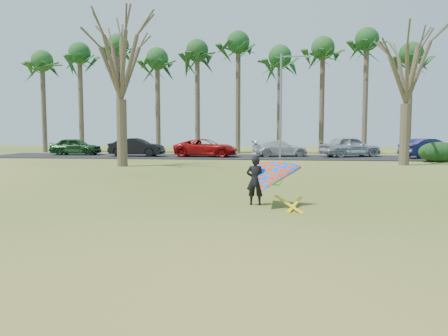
# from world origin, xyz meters

# --- Properties ---
(ground) EXTENTS (100.00, 100.00, 0.00)m
(ground) POSITION_xyz_m (0.00, 0.00, 0.00)
(ground) COLOR #295512
(ground) RESTS_ON ground
(parking_strip) EXTENTS (46.00, 7.00, 0.06)m
(parking_strip) POSITION_xyz_m (0.00, 25.00, 0.03)
(parking_strip) COLOR black
(parking_strip) RESTS_ON ground
(palm_0) EXTENTS (4.84, 4.84, 10.84)m
(palm_0) POSITION_xyz_m (-22.00, 31.00, 9.17)
(palm_0) COLOR #4D3C2E
(palm_0) RESTS_ON ground
(palm_1) EXTENTS (4.84, 4.84, 11.54)m
(palm_1) POSITION_xyz_m (-18.00, 31.00, 9.85)
(palm_1) COLOR brown
(palm_1) RESTS_ON ground
(palm_2) EXTENTS (4.84, 4.84, 12.24)m
(palm_2) POSITION_xyz_m (-14.00, 31.00, 10.52)
(palm_2) COLOR brown
(palm_2) RESTS_ON ground
(palm_3) EXTENTS (4.84, 4.84, 10.84)m
(palm_3) POSITION_xyz_m (-10.00, 31.00, 9.17)
(palm_3) COLOR #493B2B
(palm_3) RESTS_ON ground
(palm_4) EXTENTS (4.84, 4.84, 11.54)m
(palm_4) POSITION_xyz_m (-6.00, 31.00, 9.85)
(palm_4) COLOR #493B2C
(palm_4) RESTS_ON ground
(palm_5) EXTENTS (4.84, 4.84, 12.24)m
(palm_5) POSITION_xyz_m (-2.00, 31.00, 10.52)
(palm_5) COLOR #453929
(palm_5) RESTS_ON ground
(palm_6) EXTENTS (4.84, 4.84, 10.84)m
(palm_6) POSITION_xyz_m (2.00, 31.00, 9.17)
(palm_6) COLOR #49392C
(palm_6) RESTS_ON ground
(palm_7) EXTENTS (4.84, 4.84, 11.54)m
(palm_7) POSITION_xyz_m (6.00, 31.00, 9.85)
(palm_7) COLOR #4A3A2C
(palm_7) RESTS_ON ground
(palm_8) EXTENTS (4.84, 4.84, 12.24)m
(palm_8) POSITION_xyz_m (10.00, 31.00, 10.52)
(palm_8) COLOR brown
(palm_8) RESTS_ON ground
(palm_9) EXTENTS (4.84, 4.84, 10.84)m
(palm_9) POSITION_xyz_m (14.00, 31.00, 9.17)
(palm_9) COLOR brown
(palm_9) RESTS_ON ground
(bare_tree_left) EXTENTS (6.60, 6.60, 9.70)m
(bare_tree_left) POSITION_xyz_m (-8.00, 15.00, 6.92)
(bare_tree_left) COLOR #46382A
(bare_tree_left) RESTS_ON ground
(bare_tree_right) EXTENTS (6.27, 6.27, 9.21)m
(bare_tree_right) POSITION_xyz_m (10.00, 18.00, 6.57)
(bare_tree_right) COLOR #453829
(bare_tree_right) RESTS_ON ground
(streetlight) EXTENTS (2.28, 0.18, 8.00)m
(streetlight) POSITION_xyz_m (2.16, 22.00, 4.46)
(streetlight) COLOR gray
(streetlight) RESTS_ON ground
(hedge_near) EXTENTS (2.91, 1.32, 1.46)m
(hedge_near) POSITION_xyz_m (13.25, 20.99, 0.73)
(hedge_near) COLOR black
(hedge_near) RESTS_ON ground
(car_0) EXTENTS (4.53, 1.98, 1.52)m
(car_0) POSITION_xyz_m (-16.24, 25.87, 0.82)
(car_0) COLOR #183D19
(car_0) RESTS_ON parking_strip
(car_1) EXTENTS (4.68, 1.72, 1.53)m
(car_1) POSITION_xyz_m (-10.10, 24.43, 0.83)
(car_1) COLOR black
(car_1) RESTS_ON parking_strip
(car_2) EXTENTS (5.47, 2.73, 1.49)m
(car_2) POSITION_xyz_m (-4.15, 24.64, 0.80)
(car_2) COLOR #A80D0D
(car_2) RESTS_ON parking_strip
(car_3) EXTENTS (5.09, 3.07, 1.38)m
(car_3) POSITION_xyz_m (2.01, 25.74, 0.75)
(car_3) COLOR silver
(car_3) RESTS_ON parking_strip
(car_4) EXTENTS (5.42, 3.71, 1.71)m
(car_4) POSITION_xyz_m (7.86, 25.87, 0.92)
(car_4) COLOR #A4AAB1
(car_4) RESTS_ON parking_strip
(car_5) EXTENTS (4.96, 3.42, 1.55)m
(car_5) POSITION_xyz_m (13.86, 24.98, 0.83)
(car_5) COLOR #181949
(car_5) RESTS_ON parking_strip
(kite_flyer) EXTENTS (2.13, 2.39, 2.02)m
(kite_flyer) POSITION_xyz_m (1.42, 1.44, 0.84)
(kite_flyer) COLOR black
(kite_flyer) RESTS_ON ground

